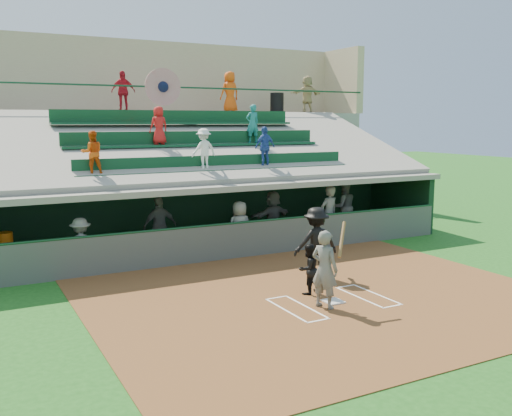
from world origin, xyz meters
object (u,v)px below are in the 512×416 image
home_plate (333,301)px  catcher (308,269)px  white_table (4,261)px  trash_bin (277,103)px  water_cooler (5,240)px  batter_at_plate (325,269)px

home_plate → catcher: bearing=101.4°
white_table → trash_bin: size_ratio=0.85×
home_plate → white_table: size_ratio=0.53×
water_cooler → catcher: bearing=-40.6°
batter_at_plate → white_table: batter_at_plate is taller
white_table → water_cooler: size_ratio=1.86×
catcher → water_cooler: catcher is taller
home_plate → catcher: catcher is taller
white_table → water_cooler: water_cooler is taller
white_table → water_cooler: (0.06, 0.04, 0.57)m
home_plate → water_cooler: size_ratio=0.98×
batter_at_plate → trash_bin: bearing=64.3°
catcher → white_table: catcher is taller
water_cooler → trash_bin: size_ratio=0.46×
catcher → home_plate: bearing=88.0°
catcher → water_cooler: (-6.42, 5.51, 0.33)m
home_plate → batter_at_plate: size_ratio=0.22×
batter_at_plate → water_cooler: size_ratio=4.47×
white_table → home_plate: bearing=-54.8°
home_plate → trash_bin: trash_bin is taller
catcher → water_cooler: size_ratio=2.84×
trash_bin → catcher: bearing=-116.7°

